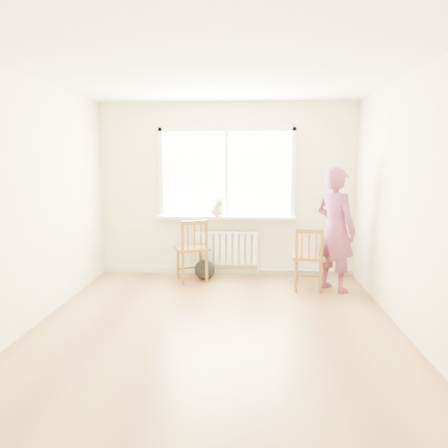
# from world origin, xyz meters

# --- Properties ---
(floor) EXTENTS (4.50, 4.50, 0.00)m
(floor) POSITION_xyz_m (0.00, 0.00, 0.00)
(floor) COLOR olive
(floor) RESTS_ON ground
(ceiling) EXTENTS (4.50, 4.50, 0.00)m
(ceiling) POSITION_xyz_m (0.00, 0.00, 2.70)
(ceiling) COLOR white
(ceiling) RESTS_ON back_wall
(back_wall) EXTENTS (4.00, 0.01, 2.70)m
(back_wall) POSITION_xyz_m (0.00, 2.25, 1.35)
(back_wall) COLOR beige
(back_wall) RESTS_ON ground
(window) EXTENTS (2.12, 0.05, 1.42)m
(window) POSITION_xyz_m (0.00, 2.22, 1.66)
(window) COLOR white
(window) RESTS_ON back_wall
(windowsill) EXTENTS (2.15, 0.22, 0.04)m
(windowsill) POSITION_xyz_m (0.00, 2.14, 0.93)
(windowsill) COLOR white
(windowsill) RESTS_ON back_wall
(radiator) EXTENTS (1.00, 0.12, 0.55)m
(radiator) POSITION_xyz_m (0.00, 2.16, 0.44)
(radiator) COLOR white
(radiator) RESTS_ON back_wall
(heating_pipe) EXTENTS (1.40, 0.04, 0.04)m
(heating_pipe) POSITION_xyz_m (1.25, 2.19, 0.08)
(heating_pipe) COLOR silver
(heating_pipe) RESTS_ON back_wall
(baseboard) EXTENTS (4.00, 0.03, 0.08)m
(baseboard) POSITION_xyz_m (0.00, 2.23, 0.04)
(baseboard) COLOR beige
(baseboard) RESTS_ON ground
(chair_left) EXTENTS (0.60, 0.59, 0.95)m
(chair_left) POSITION_xyz_m (-0.48, 1.73, 0.48)
(chair_left) COLOR brown
(chair_left) RESTS_ON floor
(chair_right) EXTENTS (0.49, 0.48, 0.89)m
(chair_right) POSITION_xyz_m (1.19, 1.38, 0.45)
(chair_right) COLOR brown
(chair_right) RESTS_ON floor
(person) EXTENTS (0.72, 0.74, 1.72)m
(person) POSITION_xyz_m (1.54, 1.42, 0.86)
(person) COLOR #CA4344
(person) RESTS_ON floor
(cat) EXTENTS (0.29, 0.44, 0.31)m
(cat) POSITION_xyz_m (-0.14, 2.05, 1.08)
(cat) COLOR beige
(cat) RESTS_ON windowsill
(backpack) EXTENTS (0.37, 0.32, 0.31)m
(backpack) POSITION_xyz_m (-0.31, 1.84, 0.16)
(backpack) COLOR black
(backpack) RESTS_ON floor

